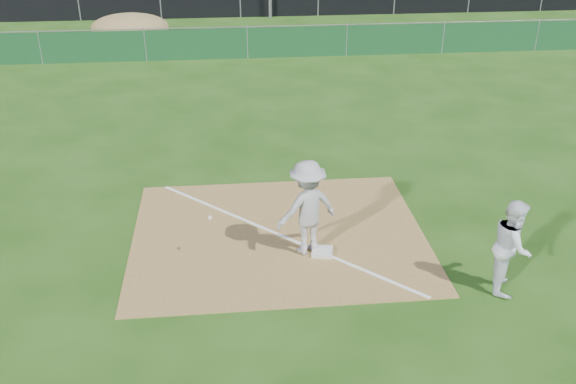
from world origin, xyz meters
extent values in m
plane|color=#1E450E|center=(0.00, 10.00, 0.00)|extent=(90.00, 90.00, 0.00)
cube|color=olive|center=(0.00, 1.00, 0.01)|extent=(6.00, 5.00, 0.02)
cube|color=white|center=(0.00, 1.00, 0.03)|extent=(5.01, 5.01, 0.01)
cube|color=#103D1C|center=(0.00, 15.00, 0.60)|extent=(44.00, 0.05, 1.20)
ellipsoid|color=olive|center=(-5.00, 18.50, 0.58)|extent=(3.38, 2.60, 1.17)
cube|color=silver|center=(0.79, 0.19, 0.06)|extent=(0.47, 0.47, 0.08)
imported|color=#B5B5B7|center=(0.50, 0.33, 0.98)|extent=(1.42, 1.13, 1.93)
sphere|color=white|center=(-1.36, 0.21, 0.94)|extent=(0.08, 0.08, 0.08)
imported|color=white|center=(3.92, -1.26, 0.88)|extent=(0.92, 1.03, 1.76)
camera|label=1|loc=(-0.97, -10.42, 6.80)|focal=40.00mm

